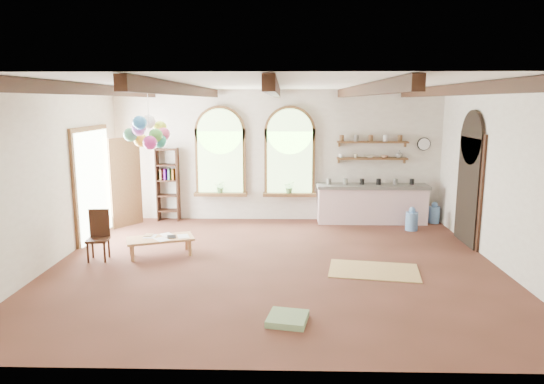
{
  "coord_description": "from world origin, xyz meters",
  "views": [
    {
      "loc": [
        0.16,
        -8.37,
        2.91
      ],
      "look_at": [
        -0.06,
        0.6,
        1.23
      ],
      "focal_mm": 32.0,
      "sensor_mm": 36.0,
      "label": 1
    }
  ],
  "objects_px": {
    "coffee_table": "(160,240)",
    "balloon_cluster": "(149,133)",
    "side_chair": "(99,246)",
    "kitchen_counter": "(372,203)"
  },
  "relations": [
    {
      "from": "kitchen_counter",
      "to": "balloon_cluster",
      "type": "xyz_separation_m",
      "value": [
        -4.71,
        -2.4,
        1.85
      ]
    },
    {
      "from": "side_chair",
      "to": "balloon_cluster",
      "type": "xyz_separation_m",
      "value": [
        0.88,
        0.58,
        2.06
      ]
    },
    {
      "from": "coffee_table",
      "to": "side_chair",
      "type": "bearing_deg",
      "value": -165.51
    },
    {
      "from": "coffee_table",
      "to": "side_chair",
      "type": "height_order",
      "value": "side_chair"
    },
    {
      "from": "side_chair",
      "to": "balloon_cluster",
      "type": "distance_m",
      "value": 2.31
    },
    {
      "from": "kitchen_counter",
      "to": "side_chair",
      "type": "height_order",
      "value": "kitchen_counter"
    },
    {
      "from": "coffee_table",
      "to": "balloon_cluster",
      "type": "height_order",
      "value": "balloon_cluster"
    },
    {
      "from": "kitchen_counter",
      "to": "side_chair",
      "type": "xyz_separation_m",
      "value": [
        -5.59,
        -2.98,
        -0.21
      ]
    },
    {
      "from": "kitchen_counter",
      "to": "coffee_table",
      "type": "bearing_deg",
      "value": -149.06
    },
    {
      "from": "side_chair",
      "to": "coffee_table",
      "type": "bearing_deg",
      "value": 14.49
    }
  ]
}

